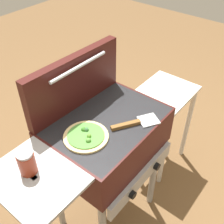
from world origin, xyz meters
TOP-DOWN VIEW (x-y plane):
  - ground_plane at (0.00, 0.00)m, footprint 8.00×8.00m
  - grill at (-0.01, -0.00)m, footprint 0.96×0.53m
  - grill_lid_open at (0.00, 0.21)m, footprint 0.63×0.09m
  - pizza_veggie at (-0.16, -0.01)m, footprint 0.22×0.22m
  - sauce_jar at (-0.47, 0.04)m, footprint 0.08×0.08m
  - spatula at (0.07, -0.14)m, footprint 0.25×0.18m
  - prep_table at (0.66, 0.00)m, footprint 0.44×0.36m

SIDE VIEW (x-z plane):
  - ground_plane at x=0.00m, z-range 0.00..0.00m
  - prep_table at x=0.66m, z-range 0.16..0.88m
  - grill at x=-0.01m, z-range 0.31..1.21m
  - spatula at x=0.07m, z-range 0.90..0.92m
  - pizza_veggie at x=-0.16m, z-range 0.89..0.93m
  - sauce_jar at x=-0.47m, z-range 0.90..1.02m
  - grill_lid_open at x=0.00m, z-range 0.90..1.20m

